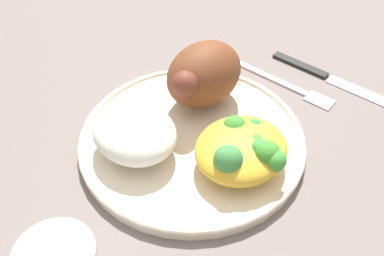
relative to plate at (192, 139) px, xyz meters
The scene contains 7 objects.
ground_plane 0.01m from the plate, ahead, with size 2.00×2.00×0.00m, color #6A5E5A.
plate is the anchor object (origin of this frame).
roasted_chicken 0.08m from the plate, 147.16° to the right, with size 0.10×0.07×0.07m.
rice_pile 0.07m from the plate, 27.47° to the right, with size 0.08×0.10×0.04m, color silver.
mac_cheese_with_broccoli 0.07m from the plate, 97.80° to the left, with size 0.10×0.09×0.04m.
fork 0.16m from the plate, behind, with size 0.03×0.14×0.01m.
knife 0.22m from the plate, 168.85° to the left, with size 0.03×0.19×0.01m.
Camera 1 is at (0.24, 0.24, 0.36)m, focal length 40.78 mm.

